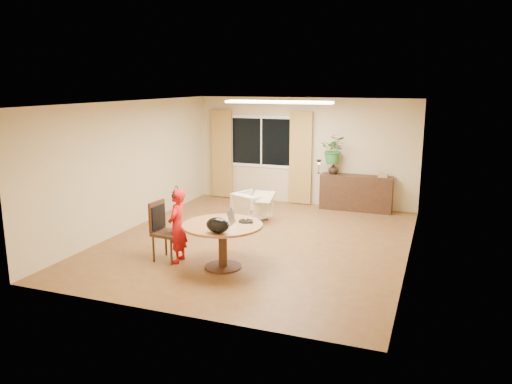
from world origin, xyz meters
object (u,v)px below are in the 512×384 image
Objects in this scene: dining_chair at (168,232)px; child at (177,226)px; dining_table at (223,233)px; sideboard at (356,193)px; armchair at (252,206)px.

dining_chair is 0.22m from child.
dining_table is 1.04× the size of child.
dining_table is at bearing 4.17° from dining_chair.
dining_chair is (-1.01, 0.00, -0.08)m from dining_table.
dining_chair is 5.11m from sideboard.
child reaches higher than dining_chair.
dining_table is 1.01m from dining_chair.
dining_table is at bearing 125.82° from armchair.
armchair is 2.59m from sideboard.
sideboard is (1.40, 4.51, -0.17)m from dining_table.
dining_chair is at bearing -100.55° from child.
dining_table is at bearing -107.20° from sideboard.
child is at bearing 1.50° from dining_chair.
sideboard is at bearing 146.18° from child.
child is 2.89m from armchair.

